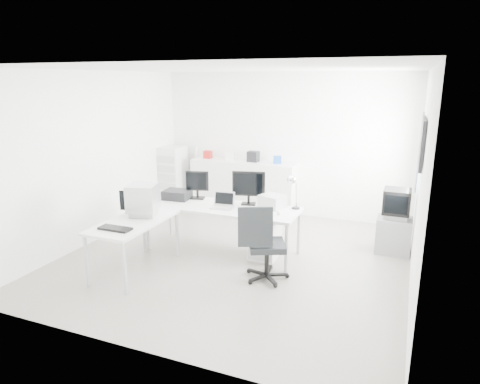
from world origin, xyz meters
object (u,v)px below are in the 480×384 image
at_px(laptop, 222,202).
at_px(laser_printer, 272,201).
at_px(office_chair, 267,242).
at_px(inkjet_printer, 177,195).
at_px(lcd_monitor_large, 249,188).
at_px(main_desk, 222,229).
at_px(crt_tv, 397,204).
at_px(lcd_monitor_small, 197,185).
at_px(drawer_pedestal, 265,238).
at_px(crt_monitor, 143,200).
at_px(sideboard, 244,187).
at_px(side_desk, 135,246).
at_px(filing_cabinet, 173,177).
at_px(tv_cabinet, 393,235).

bearing_deg(laptop, laser_printer, 19.74).
bearing_deg(office_chair, laptop, 124.32).
relative_size(inkjet_printer, office_chair, 0.39).
relative_size(lcd_monitor_large, laser_printer, 1.54).
distance_m(main_desk, crt_tv, 2.73).
relative_size(lcd_monitor_small, laptop, 1.46).
distance_m(drawer_pedestal, crt_monitor, 1.92).
relative_size(crt_tv, sideboard, 0.23).
bearing_deg(office_chair, laser_printer, 79.26).
bearing_deg(main_desk, laptop, -63.43).
relative_size(laptop, sideboard, 0.15).
height_order(lcd_monitor_small, office_chair, lcd_monitor_small).
bearing_deg(side_desk, laser_printer, 39.52).
distance_m(drawer_pedestal, lcd_monitor_large, 0.82).
bearing_deg(main_desk, crt_monitor, -135.00).
distance_m(lcd_monitor_large, laser_printer, 0.43).
xyz_separation_m(inkjet_printer, crt_tv, (3.37, 0.88, -0.03)).
bearing_deg(inkjet_printer, filing_cabinet, 118.20).
xyz_separation_m(lcd_monitor_small, filing_cabinet, (-1.43, 1.63, -0.34)).
distance_m(side_desk, sideboard, 3.20).
bearing_deg(filing_cabinet, office_chair, -40.71).
bearing_deg(tv_cabinet, filing_cabinet, 168.60).
xyz_separation_m(laptop, filing_cabinet, (-2.03, 1.98, -0.21)).
bearing_deg(crt_tv, main_desk, -158.78).
relative_size(inkjet_printer, sideboard, 0.20).
relative_size(drawer_pedestal, office_chair, 0.56).
xyz_separation_m(lcd_monitor_large, filing_cabinet, (-2.33, 1.63, -0.37)).
distance_m(laser_printer, sideboard, 2.22).
height_order(lcd_monitor_small, laser_printer, lcd_monitor_small).
height_order(lcd_monitor_large, sideboard, lcd_monitor_large).
height_order(lcd_monitor_large, laser_printer, lcd_monitor_large).
bearing_deg(side_desk, main_desk, 52.31).
bearing_deg(laptop, filing_cabinet, 130.89).
bearing_deg(lcd_monitor_small, sideboard, 71.89).
distance_m(laser_printer, crt_monitor, 1.93).
relative_size(main_desk, crt_monitor, 5.34).
distance_m(main_desk, inkjet_printer, 0.97).
height_order(laser_printer, crt_monitor, crt_monitor).
bearing_deg(lcd_monitor_small, inkjet_printer, -168.34).
height_order(inkjet_printer, sideboard, sideboard).
relative_size(side_desk, inkjet_printer, 3.33).
height_order(side_desk, drawer_pedestal, side_desk).
xyz_separation_m(main_desk, drawer_pedestal, (0.70, 0.05, -0.08)).
bearing_deg(laser_printer, crt_monitor, -128.18).
xyz_separation_m(drawer_pedestal, tv_cabinet, (1.82, 0.93, -0.02)).
xyz_separation_m(inkjet_printer, laser_printer, (1.60, 0.12, 0.02)).
bearing_deg(sideboard, lcd_monitor_large, -66.28).
distance_m(tv_cabinet, crt_tv, 0.51).
bearing_deg(crt_monitor, tv_cabinet, 12.00).
relative_size(drawer_pedestal, tv_cabinet, 1.06).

